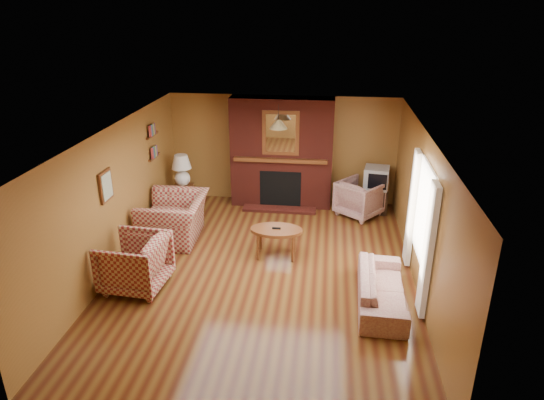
# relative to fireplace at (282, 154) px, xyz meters

# --- Properties ---
(floor) EXTENTS (6.50, 6.50, 0.00)m
(floor) POSITION_rel_fireplace_xyz_m (0.00, -2.98, -1.18)
(floor) COLOR #4A200F
(floor) RESTS_ON ground
(ceiling) EXTENTS (6.50, 6.50, 0.00)m
(ceiling) POSITION_rel_fireplace_xyz_m (0.00, -2.98, 1.22)
(ceiling) COLOR silver
(ceiling) RESTS_ON wall_back
(wall_back) EXTENTS (6.50, 0.00, 6.50)m
(wall_back) POSITION_rel_fireplace_xyz_m (0.00, 0.27, 0.02)
(wall_back) COLOR #91602D
(wall_back) RESTS_ON floor
(wall_front) EXTENTS (6.50, 0.00, 6.50)m
(wall_front) POSITION_rel_fireplace_xyz_m (0.00, -6.23, 0.02)
(wall_front) COLOR #91602D
(wall_front) RESTS_ON floor
(wall_left) EXTENTS (0.00, 6.50, 6.50)m
(wall_left) POSITION_rel_fireplace_xyz_m (-2.50, -2.98, 0.02)
(wall_left) COLOR #91602D
(wall_left) RESTS_ON floor
(wall_right) EXTENTS (0.00, 6.50, 6.50)m
(wall_right) POSITION_rel_fireplace_xyz_m (2.50, -2.98, 0.02)
(wall_right) COLOR #91602D
(wall_right) RESTS_ON floor
(fireplace) EXTENTS (2.20, 0.82, 2.40)m
(fireplace) POSITION_rel_fireplace_xyz_m (0.00, 0.00, 0.00)
(fireplace) COLOR #581B13
(fireplace) RESTS_ON floor
(window_right) EXTENTS (0.10, 1.85, 2.00)m
(window_right) POSITION_rel_fireplace_xyz_m (2.45, -3.18, -0.06)
(window_right) COLOR beige
(window_right) RESTS_ON wall_right
(bookshelf) EXTENTS (0.09, 0.55, 0.71)m
(bookshelf) POSITION_rel_fireplace_xyz_m (-2.44, -1.08, 0.48)
(bookshelf) COLOR #5E2F16
(bookshelf) RESTS_ON wall_left
(botanical_print) EXTENTS (0.05, 0.40, 0.50)m
(botanical_print) POSITION_rel_fireplace_xyz_m (-2.47, -3.28, 0.37)
(botanical_print) COLOR #5E2F16
(botanical_print) RESTS_ON wall_left
(pendant_light) EXTENTS (0.36, 0.36, 0.48)m
(pendant_light) POSITION_rel_fireplace_xyz_m (0.00, -0.68, 0.82)
(pendant_light) COLOR black
(pendant_light) RESTS_ON ceiling
(plaid_loveseat) EXTENTS (1.19, 1.35, 0.85)m
(plaid_loveseat) POSITION_rel_fireplace_xyz_m (-1.85, -1.98, -0.76)
(plaid_loveseat) COLOR maroon
(plaid_loveseat) RESTS_ON floor
(plaid_armchair) EXTENTS (1.04, 1.01, 0.88)m
(plaid_armchair) POSITION_rel_fireplace_xyz_m (-1.95, -3.71, -0.74)
(plaid_armchair) COLOR maroon
(plaid_armchair) RESTS_ON floor
(floral_sofa) EXTENTS (0.74, 1.76, 0.51)m
(floral_sofa) POSITION_rel_fireplace_xyz_m (1.90, -3.70, -0.93)
(floral_sofa) COLOR #BBAB91
(floral_sofa) RESTS_ON floor
(floral_armchair) EXTENTS (1.17, 1.17, 0.77)m
(floral_armchair) POSITION_rel_fireplace_xyz_m (1.72, -0.41, -0.80)
(floral_armchair) COLOR #BBAB91
(floral_armchair) RESTS_ON floor
(coffee_table) EXTENTS (0.92, 0.57, 0.56)m
(coffee_table) POSITION_rel_fireplace_xyz_m (0.16, -2.43, -0.71)
(coffee_table) COLOR #5E2F16
(coffee_table) RESTS_ON floor
(side_table) EXTENTS (0.44, 0.44, 0.54)m
(side_table) POSITION_rel_fireplace_xyz_m (-2.10, -0.53, -0.91)
(side_table) COLOR #5E2F16
(side_table) RESTS_ON floor
(table_lamp) EXTENTS (0.42, 0.42, 0.69)m
(table_lamp) POSITION_rel_fireplace_xyz_m (-2.10, -0.53, -0.25)
(table_lamp) COLOR white
(table_lamp) RESTS_ON side_table
(tv_stand) EXTENTS (0.51, 0.46, 0.55)m
(tv_stand) POSITION_rel_fireplace_xyz_m (2.05, -0.18, -0.91)
(tv_stand) COLOR black
(tv_stand) RESTS_ON floor
(crt_tv) EXTENTS (0.57, 0.57, 0.46)m
(crt_tv) POSITION_rel_fireplace_xyz_m (2.05, -0.19, -0.40)
(crt_tv) COLOR #9FA1A6
(crt_tv) RESTS_ON tv_stand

